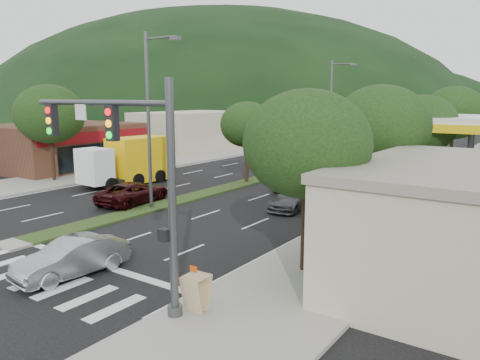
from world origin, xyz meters
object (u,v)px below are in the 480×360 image
Objects in this scene: tree_med_far at (369,109)px; car_queue_a at (347,164)px; tree_r_b at (381,126)px; tree_med_near at (247,125)px; streetlight_mid at (333,106)px; a_frame_sign at (196,290)px; sedan_silver at (72,258)px; box_truck at (130,162)px; car_queue_d at (300,181)px; traffic_signal at (131,160)px; tree_r_e at (474,113)px; car_queue_b at (293,199)px; tree_l_a at (50,114)px; tree_r_c at (422,124)px; streetlight_near at (151,113)px; tree_r_d at (454,113)px; tree_r_a at (307,144)px; car_queue_f at (391,152)px; motorhome at (362,156)px; car_queue_e at (349,157)px; car_queue_c at (294,168)px; suv_maroon at (134,193)px.

tree_med_far is 1.88× the size of car_queue_a.
tree_r_b is 13.43m from tree_med_near.
tree_med_near is at bearing -90.78° from streetlight_mid.
sedan_silver is at bearing 179.52° from a_frame_sign.
tree_med_near is 9.15m from box_truck.
tree_r_b is 1.38× the size of car_queue_d.
traffic_signal is 41.65m from tree_r_e.
car_queue_b is (6.80, -5.29, -3.83)m from tree_med_near.
traffic_signal is 0.97× the size of tree_l_a.
streetlight_near is (-11.79, -12.00, 0.84)m from tree_r_c.
tree_med_far is 0.69× the size of streetlight_mid.
tree_r_d is at bearing 39.23° from tree_l_a.
car_queue_d is (-2.11, 5.00, 0.10)m from car_queue_b.
box_truck is at bearing 155.20° from tree_r_a.
tree_l_a is at bearing 29.95° from box_truck.
car_queue_f is at bearing 90.54° from car_queue_b.
motorhome is at bearing 97.95° from a_frame_sign.
streetlight_near is at bearing -88.35° from car_queue_e.
sedan_silver is at bearing -61.43° from streetlight_near.
car_queue_b is at bearing -176.84° from box_truck.
streetlight_near is 14.78m from a_frame_sign.
streetlight_mid is at bearing 119.00° from car_queue_a.
car_queue_b is 0.98× the size of car_queue_c.
tree_r_c is at bearing -146.28° from suv_maroon.
car_queue_f is (0.39, 11.08, 0.05)m from car_queue_a.
tree_r_d is 9.41m from car_queue_a.
car_queue_a is at bearing -123.12° from box_truck.
car_queue_d is at bearing 108.35° from car_queue_b.
tree_r_b is 1.48× the size of car_queue_f.
tree_l_a is (-12.50, -34.00, 0.18)m from tree_med_far.
tree_l_a is at bearing -140.47° from car_queue_a.
a_frame_sign is (17.93, -13.72, -0.81)m from box_truck.
car_queue_a is at bearing 94.61° from car_queue_d.
tree_med_far is at bearing 102.95° from sedan_silver.
tree_l_a is (-24.50, -2.00, 0.15)m from tree_r_b.
traffic_signal reaches higher than car_queue_c.
traffic_signal is at bearing -72.44° from car_queue_e.
suv_maroon is (-6.95, 9.38, -0.00)m from sedan_silver.
tree_r_b is 1.07× the size of tree_r_c.
tree_r_e is at bearing 43.08° from car_queue_e.
streetlight_near reaches higher than motorhome.
car_queue_f is at bearing 77.81° from tree_med_near.
tree_r_b is 6.87m from car_queue_b.
car_queue_f reaches higher than car_queue_a.
a_frame_sign is (9.46, -23.66, 0.13)m from car_queue_c.
motorhome is (4.45, -8.45, 1.31)m from car_queue_e.
tree_med_far reaches higher than sedan_silver.
tree_med_near is 22.19m from a_frame_sign.
tree_r_d is 12.40m from car_queue_f.
tree_r_c reaches higher than car_queue_f.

